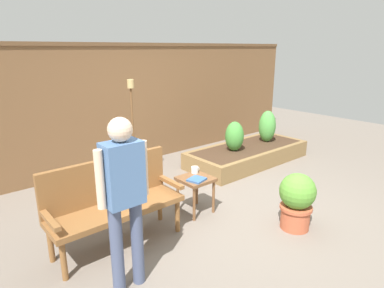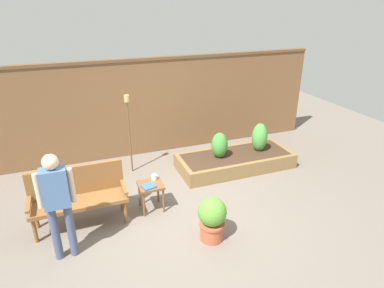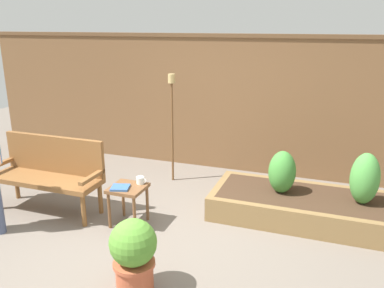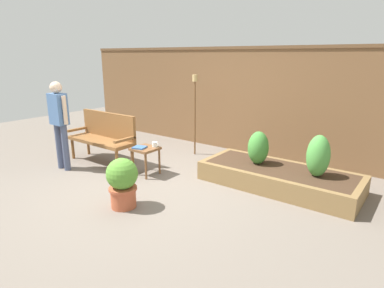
{
  "view_description": "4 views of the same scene",
  "coord_description": "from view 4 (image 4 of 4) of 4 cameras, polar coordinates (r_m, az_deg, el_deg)",
  "views": [
    {
      "loc": [
        -2.94,
        -2.65,
        2.08
      ],
      "look_at": [
        -0.09,
        0.72,
        0.79
      ],
      "focal_mm": 31.01,
      "sensor_mm": 36.0,
      "label": 1
    },
    {
      "loc": [
        -1.4,
        -4.37,
        3.29
      ],
      "look_at": [
        0.6,
        0.92,
        0.81
      ],
      "focal_mm": 31.16,
      "sensor_mm": 36.0,
      "label": 2
    },
    {
      "loc": [
        1.8,
        -3.43,
        2.3
      ],
      "look_at": [
        0.17,
        1.09,
        0.84
      ],
      "focal_mm": 37.01,
      "sensor_mm": 36.0,
      "label": 3
    },
    {
      "loc": [
        3.45,
        -3.4,
        1.99
      ],
      "look_at": [
        0.5,
        0.5,
        0.65
      ],
      "focal_mm": 30.41,
      "sensor_mm": 36.0,
      "label": 4
    }
  ],
  "objects": [
    {
      "name": "person_by_bench",
      "position": [
        6.11,
        -22.27,
        4.24
      ],
      "size": [
        0.47,
        0.2,
        1.56
      ],
      "color": "#475170",
      "rests_on": "ground_plane"
    },
    {
      "name": "potted_boxwood",
      "position": [
        4.44,
        -12.11,
        -6.36
      ],
      "size": [
        0.42,
        0.42,
        0.69
      ],
      "color": "#B75638",
      "rests_on": "ground_plane"
    },
    {
      "name": "cup_on_table",
      "position": [
        5.55,
        -6.51,
        -0.08
      ],
      "size": [
        0.13,
        0.09,
        0.09
      ],
      "color": "white",
      "rests_on": "side_table"
    },
    {
      "name": "fence_back",
      "position": [
        6.98,
        7.14,
        7.84
      ],
      "size": [
        8.4,
        0.14,
        2.16
      ],
      "color": "brown",
      "rests_on": "ground_plane"
    },
    {
      "name": "ground_plane",
      "position": [
        5.24,
        -7.81,
        -7.13
      ],
      "size": [
        14.0,
        14.0,
        0.0
      ],
      "primitive_type": "plane",
      "color": "#70665B"
    },
    {
      "name": "garden_bench",
      "position": [
        6.39,
        -15.14,
        1.73
      ],
      "size": [
        1.44,
        0.48,
        0.94
      ],
      "color": "brown",
      "rests_on": "ground_plane"
    },
    {
      "name": "raised_planter_bed",
      "position": [
        5.26,
        14.92,
        -5.68
      ],
      "size": [
        2.4,
        1.0,
        0.3
      ],
      "color": "olive",
      "rests_on": "ground_plane"
    },
    {
      "name": "side_table",
      "position": [
        5.57,
        -8.18,
        -1.45
      ],
      "size": [
        0.4,
        0.4,
        0.48
      ],
      "color": "brown",
      "rests_on": "ground_plane"
    },
    {
      "name": "shrub_far_corner",
      "position": [
        4.96,
        21.26,
        -1.96
      ],
      "size": [
        0.33,
        0.33,
        0.61
      ],
      "color": "brown",
      "rests_on": "raised_planter_bed"
    },
    {
      "name": "shrub_near_bench",
      "position": [
        5.28,
        11.54,
        -0.65
      ],
      "size": [
        0.33,
        0.33,
        0.53
      ],
      "color": "brown",
      "rests_on": "raised_planter_bed"
    },
    {
      "name": "tiki_torch",
      "position": [
        6.52,
        0.52,
        7.66
      ],
      "size": [
        0.1,
        0.1,
        1.62
      ],
      "color": "brown",
      "rests_on": "ground_plane"
    },
    {
      "name": "book_on_table",
      "position": [
        5.52,
        -9.18,
        -0.59
      ],
      "size": [
        0.25,
        0.24,
        0.03
      ],
      "primitive_type": "cube",
      "rotation": [
        0.0,
        0.0,
        0.28
      ],
      "color": "#38609E",
      "rests_on": "side_table"
    }
  ]
}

